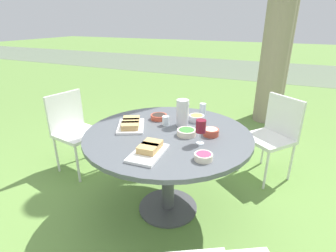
{
  "coord_description": "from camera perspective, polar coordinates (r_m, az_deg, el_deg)",
  "views": [
    {
      "loc": [
        0.82,
        -1.79,
        1.63
      ],
      "look_at": [
        0.0,
        0.0,
        0.82
      ],
      "focal_mm": 28.0,
      "sensor_mm": 36.0,
      "label": 1
    }
  ],
  "objects": [
    {
      "name": "platter_charcuterie",
      "position": [
        2.27,
        -8.11,
        0.4
      ],
      "size": [
        0.34,
        0.39,
        0.07
      ],
      "color": "white",
      "rests_on": "dining_table"
    },
    {
      "name": "cup_water_far",
      "position": [
        2.29,
        -0.51,
        1.15
      ],
      "size": [
        0.06,
        0.06,
        0.08
      ],
      "color": "silver",
      "rests_on": "dining_table"
    },
    {
      "name": "platter_bread_main",
      "position": [
        1.83,
        -4.15,
        -5.18
      ],
      "size": [
        0.22,
        0.34,
        0.07
      ],
      "color": "white",
      "rests_on": "dining_table"
    },
    {
      "name": "river_strip",
      "position": [
        9.82,
        19.84,
        11.42
      ],
      "size": [
        40.0,
        3.98,
        0.01
      ],
      "color": "#6B7F5B",
      "rests_on": "ground_plane"
    },
    {
      "name": "chair_far_back",
      "position": [
        3.01,
        22.1,
        -1.04
      ],
      "size": [
        0.61,
        0.6,
        0.89
      ],
      "color": "silver",
      "rests_on": "ground_plane"
    },
    {
      "name": "bowl_fries",
      "position": [
        2.41,
        6.26,
        1.8
      ],
      "size": [
        0.14,
        0.14,
        0.06
      ],
      "color": "silver",
      "rests_on": "dining_table"
    },
    {
      "name": "chair_near_left",
      "position": [
        3.11,
        -19.9,
        0.0
      ],
      "size": [
        0.49,
        0.51,
        0.89
      ],
      "color": "silver",
      "rests_on": "ground_plane"
    },
    {
      "name": "bowl_dip_cream",
      "position": [
        2.12,
        9.33,
        -1.25
      ],
      "size": [
        0.13,
        0.13,
        0.06
      ],
      "color": "#B74733",
      "rests_on": "dining_table"
    },
    {
      "name": "bowl_salad",
      "position": [
        2.11,
        4.05,
        -1.33
      ],
      "size": [
        0.15,
        0.15,
        0.05
      ],
      "color": "beige",
      "rests_on": "dining_table"
    },
    {
      "name": "cup_water_near",
      "position": [
        2.59,
        7.56,
        3.74
      ],
      "size": [
        0.06,
        0.06,
        0.11
      ],
      "color": "silver",
      "rests_on": "dining_table"
    },
    {
      "name": "bowl_olives",
      "position": [
        2.44,
        -2.0,
        2.06
      ],
      "size": [
        0.15,
        0.15,
        0.04
      ],
      "color": "#B74733",
      "rests_on": "dining_table"
    },
    {
      "name": "wine_glass",
      "position": [
        1.93,
        7.15,
        -0.2
      ],
      "size": [
        0.08,
        0.08,
        0.19
      ],
      "color": "silver",
      "rests_on": "dining_table"
    },
    {
      "name": "ground_plane",
      "position": [
        2.56,
        0.0,
        -17.34
      ],
      "size": [
        40.0,
        40.0,
        0.0
      ],
      "primitive_type": "plane",
      "color": "#668E42"
    },
    {
      "name": "water_pitcher",
      "position": [
        2.27,
        3.19,
        2.91
      ],
      "size": [
        0.12,
        0.11,
        0.23
      ],
      "color": "silver",
      "rests_on": "dining_table"
    },
    {
      "name": "dining_table",
      "position": [
        2.2,
        0.0,
        -4.0
      ],
      "size": [
        1.37,
        1.37,
        0.76
      ],
      "color": "#4C4C51",
      "rests_on": "ground_plane"
    },
    {
      "name": "bowl_dip_red",
      "position": [
        1.76,
        7.74,
        -6.58
      ],
      "size": [
        0.12,
        0.12,
        0.05
      ],
      "color": "beige",
      "rests_on": "dining_table"
    }
  ]
}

